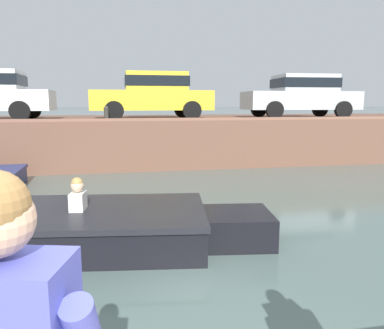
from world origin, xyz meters
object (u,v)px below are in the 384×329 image
Objects in this scene: motorboat_passing at (43,228)px; car_left_inner_yellow at (153,94)px; mooring_bollard_mid at (106,113)px; car_centre_silver at (301,94)px.

car_left_inner_yellow is (2.28, 7.30, 2.13)m from motorboat_passing.
mooring_bollard_mid is (0.77, 6.03, 1.52)m from motorboat_passing.
car_centre_silver is (7.70, 7.30, 2.12)m from motorboat_passing.
mooring_bollard_mid is (-6.93, -1.27, -0.61)m from car_centre_silver.
car_centre_silver is (5.42, -0.00, -0.00)m from car_left_inner_yellow.
mooring_bollard_mid is (-1.51, -1.27, -0.61)m from car_left_inner_yellow.
motorboat_passing is at bearing -136.53° from car_centre_silver.
motorboat_passing is 1.56× the size of car_centre_silver.
car_centre_silver is 9.24× the size of mooring_bollard_mid.
car_left_inner_yellow is 2.07m from mooring_bollard_mid.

